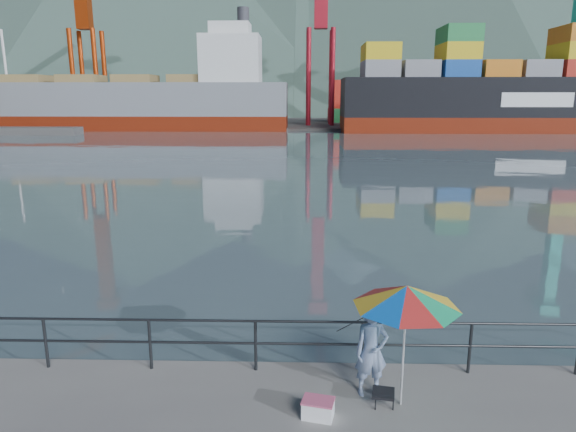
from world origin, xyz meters
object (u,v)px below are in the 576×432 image
Objects in this scene: beach_umbrella at (407,296)px; bulk_carrier at (148,101)px; fisherman at (371,351)px; container_ship at (536,90)px; cooler_bag at (318,409)px.

bulk_carrier is (-25.89, 74.19, 2.24)m from beach_umbrella.
fisherman is 0.03× the size of bulk_carrier.
beach_umbrella is 0.04× the size of container_ship.
bulk_carrier is (-24.48, 74.59, 4.04)m from cooler_bag.
beach_umbrella is 0.05× the size of bulk_carrier.
fisherman is at bearing 50.56° from cooler_bag.
cooler_bag is at bearing -151.92° from fisherman.
cooler_bag is at bearing -115.67° from container_ship.
cooler_bag is 79.37m from container_ship.
bulk_carrier is at bearing 99.42° from fisherman.
bulk_carrier reaches higher than fisherman.
beach_umbrella is at bearing 28.51° from cooler_bag.
fisherman is 1.28m from beach_umbrella.
bulk_carrier reaches higher than cooler_bag.
beach_umbrella reaches higher than cooler_bag.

